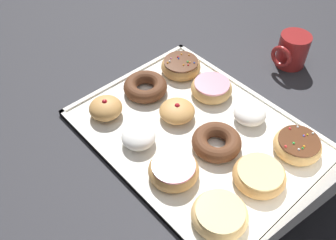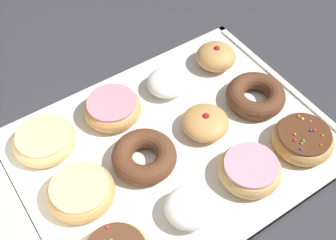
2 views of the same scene
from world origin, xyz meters
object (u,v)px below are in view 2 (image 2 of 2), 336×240
powdered_filled_donut_5 (167,82)px  jelly_filled_donut_4 (205,123)px  sprinkle_donut_0 (303,139)px  powdered_filled_donut_6 (189,208)px  chocolate_cake_ring_donut_1 (257,97)px  chocolate_cake_ring_donut_7 (145,157)px  pink_frosted_donut_8 (112,108)px  jelly_filled_donut_2 (216,56)px  donut_box (176,146)px  pink_frosted_donut_3 (250,170)px  glazed_ring_donut_11 (44,140)px  glazed_ring_donut_10 (80,191)px

powdered_filled_donut_5 → jelly_filled_donut_4: bearing=-179.1°
sprinkle_donut_0 → powdered_filled_donut_5: (0.26, 0.13, 0.00)m
powdered_filled_donut_5 → powdered_filled_donut_6: size_ratio=1.00×
chocolate_cake_ring_donut_1 → chocolate_cake_ring_donut_7: 0.26m
jelly_filled_donut_4 → pink_frosted_donut_8: 0.18m
jelly_filled_donut_2 → powdered_filled_donut_5: 0.13m
sprinkle_donut_0 → powdered_filled_donut_5: same height
donut_box → jelly_filled_donut_4: 0.07m
donut_box → pink_frosted_donut_3: bearing=-151.6°
pink_frosted_donut_3 → jelly_filled_donut_4: jelly_filled_donut_4 is taller
pink_frosted_donut_3 → powdered_filled_donut_5: size_ratio=1.36×
sprinkle_donut_0 → chocolate_cake_ring_donut_7: size_ratio=0.97×
sprinkle_donut_0 → pink_frosted_donut_8: 0.37m
sprinkle_donut_0 → glazed_ring_donut_11: (0.27, 0.40, -0.00)m
sprinkle_donut_0 → jelly_filled_donut_2: (0.26, -0.00, 0.00)m
pink_frosted_donut_8 → glazed_ring_donut_11: 0.14m
jelly_filled_donut_2 → powdered_filled_donut_5: jelly_filled_donut_2 is taller
chocolate_cake_ring_donut_1 → pink_frosted_donut_8: 0.29m
pink_frosted_donut_3 → glazed_ring_donut_11: size_ratio=0.95×
glazed_ring_donut_11 → jelly_filled_donut_2: bearing=-90.5°
sprinkle_donut_0 → chocolate_cake_ring_donut_1: sprinkle_donut_0 is taller
glazed_ring_donut_11 → pink_frosted_donut_3: bearing=-134.0°
jelly_filled_donut_2 → jelly_filled_donut_4: bearing=135.9°
pink_frosted_donut_3 → chocolate_cake_ring_donut_7: bearing=47.5°
jelly_filled_donut_4 → glazed_ring_donut_11: size_ratio=0.78×
glazed_ring_donut_10 → glazed_ring_donut_11: size_ratio=1.01×
donut_box → pink_frosted_donut_8: 0.15m
jelly_filled_donut_2 → jelly_filled_donut_4: (-0.13, 0.13, -0.00)m
chocolate_cake_ring_donut_1 → powdered_filled_donut_6: bearing=115.9°
jelly_filled_donut_2 → jelly_filled_donut_4: jelly_filled_donut_2 is taller
sprinkle_donut_0 → pink_frosted_donut_3: (0.00, 0.12, 0.00)m
powdered_filled_donut_5 → pink_frosted_donut_8: 0.13m
powdered_filled_donut_5 → glazed_ring_donut_11: (0.01, 0.27, -0.00)m
pink_frosted_donut_3 → glazed_ring_donut_10: pink_frosted_donut_3 is taller
jelly_filled_donut_2 → pink_frosted_donut_3: jelly_filled_donut_2 is taller
powdered_filled_donut_6 → chocolate_cake_ring_donut_7: (0.13, 0.01, -0.00)m
powdered_filled_donut_6 → glazed_ring_donut_11: (0.26, 0.14, -0.00)m
sprinkle_donut_0 → powdered_filled_donut_5: 0.29m
pink_frosted_donut_3 → jelly_filled_donut_4: 0.13m
pink_frosted_donut_3 → glazed_ring_donut_11: (0.26, 0.27, -0.00)m
chocolate_cake_ring_donut_1 → jelly_filled_donut_2: jelly_filled_donut_2 is taller
pink_frosted_donut_3 → pink_frosted_donut_8: bearing=26.7°
chocolate_cake_ring_donut_1 → glazed_ring_donut_10: 0.39m
powdered_filled_donut_5 → chocolate_cake_ring_donut_7: bearing=133.8°
jelly_filled_donut_2 → glazed_ring_donut_10: bearing=108.3°
powdered_filled_donut_5 → pink_frosted_donut_8: size_ratio=0.72×
pink_frosted_donut_8 → powdered_filled_donut_5: bearing=-91.2°
donut_box → powdered_filled_donut_6: bearing=154.2°
pink_frosted_donut_8 → glazed_ring_donut_10: pink_frosted_donut_8 is taller
sprinkle_donut_0 → chocolate_cake_ring_donut_1: (0.13, -0.00, -0.00)m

